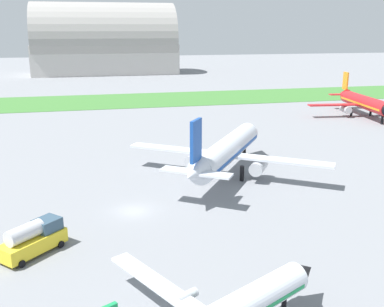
# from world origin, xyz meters

# --- Properties ---
(ground_plane) EXTENTS (600.00, 600.00, 0.00)m
(ground_plane) POSITION_xyz_m (0.00, 0.00, 0.00)
(ground_plane) COLOR gray
(grass_taxiway_strip) EXTENTS (360.00, 28.00, 0.08)m
(grass_taxiway_strip) POSITION_xyz_m (0.00, 84.05, 0.04)
(grass_taxiway_strip) COLOR #3D7533
(grass_taxiway_strip) RESTS_ON ground_plane
(airplane_parked_jet_far) EXTENTS (27.51, 27.05, 9.73)m
(airplane_parked_jet_far) POSITION_xyz_m (60.38, 46.22, 3.50)
(airplane_parked_jet_far) COLOR red
(airplane_parked_jet_far) RESTS_ON ground_plane
(airplane_midfield_jet) EXTENTS (26.12, 26.26, 10.70)m
(airplane_midfield_jet) POSITION_xyz_m (14.37, 9.85, 3.85)
(airplane_midfield_jet) COLOR silver
(airplane_midfield_jet) RESTS_ON ground_plane
(fuel_truck_near_gate) EXTENTS (6.33, 6.25, 3.29)m
(fuel_truck_near_gate) POSITION_xyz_m (-10.32, -8.19, 1.58)
(fuel_truck_near_gate) COLOR yellow
(fuel_truck_near_gate) RESTS_ON ground_plane
(hangar_distant) EXTENTS (65.21, 31.55, 32.08)m
(hangar_distant) POSITION_xyz_m (4.14, 169.33, 13.59)
(hangar_distant) COLOR #BCB7B2
(hangar_distant) RESTS_ON ground_plane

